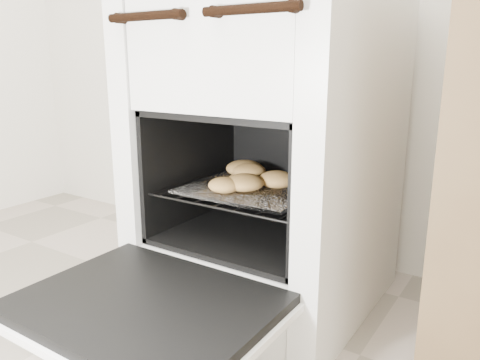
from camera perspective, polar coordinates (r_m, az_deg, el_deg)
name	(u,v)px	position (r m, az deg, el deg)	size (l,w,h in m)	color
stove	(268,152)	(1.32, 3.45, 3.39)	(0.59, 0.66, 0.91)	white
oven_door	(146,308)	(1.02, -11.39, -15.02)	(0.53, 0.41, 0.04)	black
oven_rack	(256,189)	(1.28, 1.94, -1.10)	(0.43, 0.41, 0.01)	black
foil_sheet	(252,188)	(1.26, 1.47, -1.04)	(0.34, 0.30, 0.01)	white
baked_rolls	(249,176)	(1.29, 1.13, 0.51)	(0.27, 0.30, 0.05)	tan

